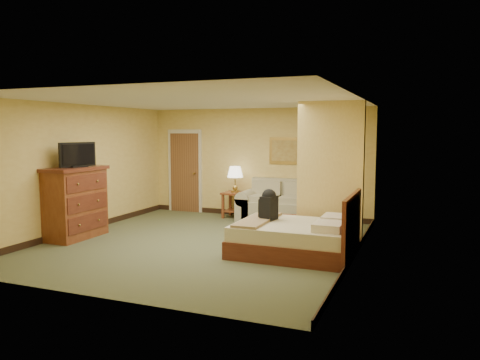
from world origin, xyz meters
The scene contains 17 objects.
floor centered at (0.00, 0.00, 0.00)m, with size 6.00×6.00×0.00m, color #4E5537.
ceiling centered at (0.00, 0.00, 2.60)m, with size 6.00×6.00×0.00m, color white.
back_wall centered at (0.00, 3.00, 1.30)m, with size 5.50×0.02×2.60m, color #DBBA5D.
left_wall centered at (-2.75, 0.00, 1.30)m, with size 0.02×6.00×2.60m, color #DBBA5D.
right_wall centered at (2.75, 0.00, 1.30)m, with size 0.02×6.00×2.60m, color #DBBA5D.
partition centered at (2.15, 0.93, 1.30)m, with size 1.20×0.15×2.60m, color #DBBA5D.
door centered at (-1.95, 2.96, 1.03)m, with size 0.94×0.16×2.10m.
baseboard centered at (0.00, 2.99, 0.06)m, with size 5.50×0.02×0.12m, color black.
loveseat centered at (0.72, 2.58, 0.31)m, with size 1.90×0.88×0.96m.
side_table centered at (-0.43, 2.65, 0.40)m, with size 0.55×0.55×0.61m.
table_lamp centered at (-0.43, 2.65, 1.08)m, with size 0.37×0.37×0.62m.
coffee_table centered at (1.51, 1.05, 0.30)m, with size 0.70×0.70×0.41m.
wall_picture centered at (0.72, 2.97, 1.60)m, with size 0.80×0.04×0.62m.
dresser centered at (-2.48, -0.49, 0.69)m, with size 0.68×1.29×1.38m.
tv centered at (-2.38, -0.49, 1.60)m, with size 0.27×0.77×0.47m.
bed centered at (1.82, -0.10, 0.29)m, with size 1.96×1.64×1.06m.
backpack centered at (1.27, 0.05, 0.81)m, with size 0.26×0.34×0.54m.
Camera 1 is at (3.77, -7.58, 2.06)m, focal length 35.00 mm.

